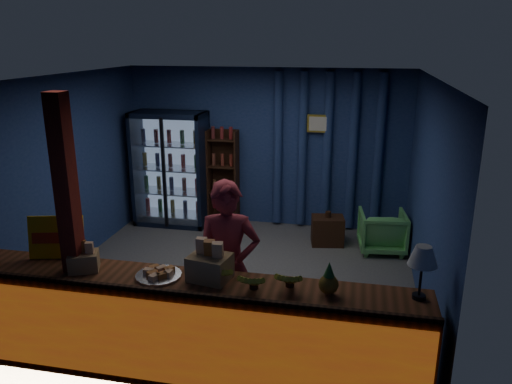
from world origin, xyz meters
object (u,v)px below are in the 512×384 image
at_px(pastry_tray, 159,274).
at_px(table_lamp, 423,258).
at_px(shopkeeper, 228,267).
at_px(green_chair, 382,231).

bearing_deg(pastry_tray, table_lamp, 1.71).
xyz_separation_m(shopkeeper, green_chair, (1.60, 2.77, -0.57)).
distance_m(shopkeeper, table_lamp, 1.86).
bearing_deg(table_lamp, pastry_tray, -178.29).
height_order(green_chair, table_lamp, table_lamp).
xyz_separation_m(shopkeeper, pastry_tray, (-0.52, -0.48, 0.10)).
bearing_deg(shopkeeper, table_lamp, -23.41).
distance_m(pastry_tray, table_lamp, 2.31).
height_order(pastry_tray, table_lamp, table_lamp).
distance_m(shopkeeper, pastry_tray, 0.72).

